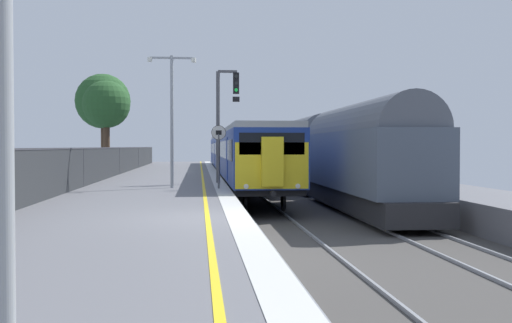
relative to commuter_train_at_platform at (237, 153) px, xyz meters
name	(u,v)px	position (x,y,z in m)	size (l,w,h in m)	color
ground	(330,241)	(0.54, -27.87, -1.88)	(17.40, 110.00, 1.21)	slate
commuter_train_at_platform	(237,153)	(0.00, 0.00, 0.00)	(2.83, 41.73, 3.81)	navy
freight_train_adjacent_track	(288,151)	(4.00, 2.34, 0.14)	(2.60, 54.74, 4.42)	#232326
signal_gantry	(224,113)	(-1.48, -13.94, 2.04)	(1.10, 0.24, 5.31)	#47474C
speed_limit_sign	(219,148)	(-1.85, -17.86, 0.38)	(0.59, 0.08, 2.58)	#59595B
platform_lamp_mid	(172,110)	(-3.76, -17.12, 1.98)	(2.00, 0.20, 5.49)	#93999E
background_tree_left	(106,107)	(-8.98, -0.13, 3.20)	(3.26, 3.26, 6.25)	#473323
background_tree_centre	(102,103)	(-10.23, 5.89, 3.88)	(4.29, 4.29, 7.42)	#473323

